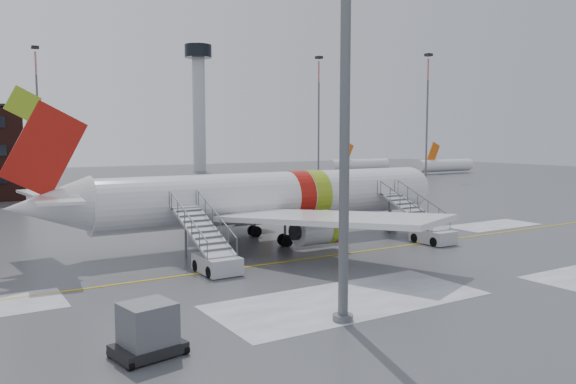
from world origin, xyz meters
TOP-DOWN VIEW (x-y plane):
  - ground at (0.00, 0.00)m, footprint 260.00×260.00m
  - airliner at (-1.95, 5.91)m, footprint 35.03×32.97m
  - airstair_fwd at (8.77, -0.62)m, footprint 2.05×7.70m
  - airstair_aft at (-9.24, -0.62)m, footprint 2.05×7.70m
  - pushback_tug at (10.64, 1.08)m, footprint 3.11×2.75m
  - uld_container at (-16.75, -11.83)m, footprint 2.72×2.19m
  - light_mast_near at (-8.22, -12.44)m, footprint 1.20×1.20m
  - control_tower at (30.00, 95.00)m, footprint 6.40×6.40m
  - light_mast_far_ne at (42.00, 62.00)m, footprint 1.20×1.20m
  - light_mast_far_n at (-8.00, 78.00)m, footprint 1.20×1.20m
  - light_mast_far_e at (58.00, 48.00)m, footprint 1.20×1.20m
  - distant_aircraft at (62.50, 64.00)m, footprint 35.00×18.00m

SIDE VIEW (x-z plane):
  - ground at x=0.00m, z-range 0.00..0.00m
  - distant_aircraft at x=62.50m, z-range -4.00..4.00m
  - pushback_tug at x=10.64m, z-range -0.09..1.48m
  - uld_container at x=-16.75m, z-range -0.07..1.93m
  - airstair_fwd at x=8.77m, z-range -0.68..2.81m
  - airstair_aft at x=-9.24m, z-range -0.68..2.81m
  - airliner at x=-1.95m, z-range -2.17..9.01m
  - light_mast_near at x=-8.22m, z-range 0.46..24.61m
  - light_mast_far_ne at x=42.00m, z-range 1.71..25.96m
  - light_mast_far_n at x=-8.00m, z-range 1.71..25.96m
  - light_mast_far_e at x=58.00m, z-range 1.71..25.96m
  - control_tower at x=30.00m, z-range 3.75..33.75m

